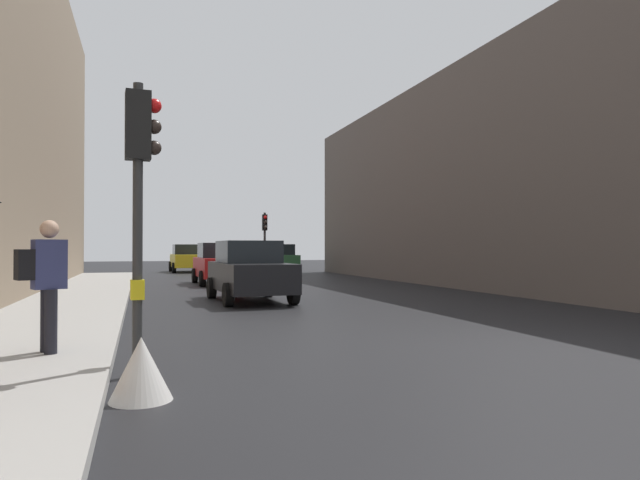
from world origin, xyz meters
TOP-DOWN VIEW (x-y plane):
  - ground_plane at (0.00, 0.00)m, footprint 120.00×120.00m
  - sidewalk_kerb at (-7.19, 6.00)m, footprint 2.71×40.00m
  - building_facade_right at (11.83, 12.44)m, footprint 12.00×29.20m
  - traffic_light_near_left at (-5.51, -0.37)m, footprint 0.44×0.26m
  - traffic_light_far_median at (0.71, 21.51)m, footprint 0.25×0.43m
  - car_green_estate at (2.47, 26.03)m, footprint 2.02×4.20m
  - car_dark_suv at (-2.46, 8.72)m, footprint 2.15×4.27m
  - car_red_sedan at (-2.27, 16.75)m, footprint 2.08×4.23m
  - car_yellow_taxi at (-2.68, 29.46)m, footprint 2.10×4.24m
  - pedestrian_with_grey_backpack at (-6.70, 0.65)m, footprint 0.66×0.48m
  - warning_sign_triangle at (-5.49, -1.56)m, footprint 0.64×0.64m

SIDE VIEW (x-z plane):
  - ground_plane at x=0.00m, z-range 0.00..0.00m
  - sidewalk_kerb at x=-7.19m, z-range 0.00..0.16m
  - warning_sign_triangle at x=-5.49m, z-range 0.00..0.65m
  - car_green_estate at x=2.47m, z-range 0.00..1.76m
  - car_dark_suv at x=-2.46m, z-range 0.00..1.76m
  - car_red_sedan at x=-2.27m, z-range 0.00..1.76m
  - car_yellow_taxi at x=-2.68m, z-range 0.00..1.76m
  - pedestrian_with_grey_backpack at x=-6.70m, z-range 0.28..2.05m
  - traffic_light_far_median at x=0.71m, z-range 0.65..4.05m
  - traffic_light_near_left at x=-5.51m, z-range 0.68..4.26m
  - building_facade_right at x=11.83m, z-range 0.00..8.60m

